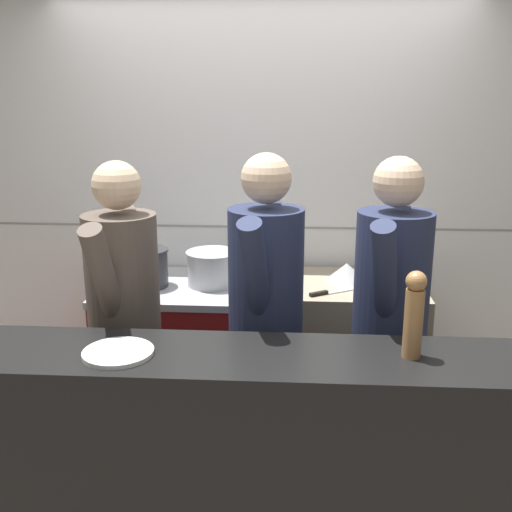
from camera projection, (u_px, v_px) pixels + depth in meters
name	position (u px, v px, depth m)	size (l,w,h in m)	color
wall_back_tiled	(263.00, 202.00, 3.74)	(8.00, 0.06, 2.60)	white
oven_range	(183.00, 353.00, 3.61)	(0.92, 0.71, 0.88)	maroon
prep_counter	(339.00, 356.00, 3.55)	(0.92, 0.65, 0.91)	gray
pass_counter	(244.00, 466.00, 2.44)	(2.74, 0.45, 0.99)	black
stock_pot	(147.00, 267.00, 3.43)	(0.25, 0.25, 0.22)	#2D2D33
sauce_pot	(212.00, 267.00, 3.46)	(0.30, 0.30, 0.20)	#B7BABF
mixing_bowl_steel	(346.00, 272.00, 3.45)	(0.25, 0.25, 0.11)	#B7BABF
chefs_knife	(333.00, 292.00, 3.26)	(0.33, 0.22, 0.02)	#B7BABF
plated_dish_main	(118.00, 353.00, 2.30)	(0.27, 0.27, 0.02)	white
pepper_mill	(414.00, 313.00, 2.24)	(0.08, 0.08, 0.34)	#AD7A47
chef_head_cook	(125.00, 318.00, 2.84)	(0.37, 0.73, 1.68)	black
chef_sous	(266.00, 316.00, 2.81)	(0.40, 0.75, 1.71)	black
chef_line	(390.00, 319.00, 2.79)	(0.44, 0.73, 1.70)	black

